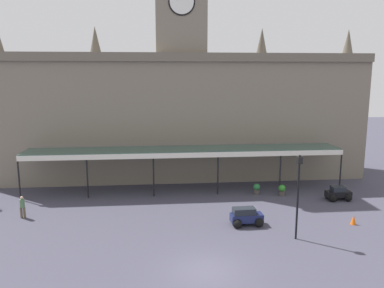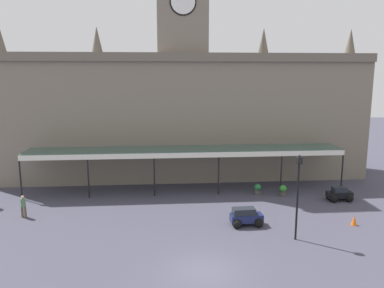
% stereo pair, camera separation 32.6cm
% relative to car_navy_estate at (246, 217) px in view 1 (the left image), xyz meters
% --- Properties ---
extents(ground_plane, '(140.00, 140.00, 0.00)m').
position_rel_car_navy_estate_xyz_m(ground_plane, '(-3.66, -6.13, -0.56)').
color(ground_plane, '#41404E').
extents(station_building, '(36.67, 6.66, 20.75)m').
position_rel_car_navy_estate_xyz_m(station_building, '(-3.66, 13.99, 6.36)').
color(station_building, slate).
rests_on(station_building, ground).
extents(entrance_canopy, '(28.19, 3.26, 3.89)m').
position_rel_car_navy_estate_xyz_m(entrance_canopy, '(-3.66, 8.43, 3.18)').
color(entrance_canopy, '#38564C').
rests_on(entrance_canopy, ground).
extents(car_navy_estate, '(2.29, 1.61, 1.27)m').
position_rel_car_navy_estate_xyz_m(car_navy_estate, '(0.00, 0.00, 0.00)').
color(car_navy_estate, '#19214C').
rests_on(car_navy_estate, ground).
extents(car_black_sedan, '(2.06, 1.54, 1.19)m').
position_rel_car_navy_estate_xyz_m(car_black_sedan, '(9.02, 4.68, -0.06)').
color(car_black_sedan, black).
rests_on(car_black_sedan, ground).
extents(pedestrian_crossing_forecourt, '(0.39, 0.34, 1.67)m').
position_rel_car_navy_estate_xyz_m(pedestrian_crossing_forecourt, '(-16.10, 2.90, 0.34)').
color(pedestrian_crossing_forecourt, brown).
rests_on(pedestrian_crossing_forecourt, ground).
extents(victorian_lamppost, '(0.30, 0.30, 5.56)m').
position_rel_car_navy_estate_xyz_m(victorian_lamppost, '(2.68, -2.58, 2.84)').
color(victorian_lamppost, black).
rests_on(victorian_lamppost, ground).
extents(traffic_cone, '(0.40, 0.40, 0.70)m').
position_rel_car_navy_estate_xyz_m(traffic_cone, '(7.61, -0.61, -0.22)').
color(traffic_cone, orange).
rests_on(traffic_cone, ground).
extents(planter_near_kerb, '(0.60, 0.60, 0.96)m').
position_rel_car_navy_estate_xyz_m(planter_near_kerb, '(4.68, 6.29, -0.07)').
color(planter_near_kerb, '#47423D').
rests_on(planter_near_kerb, ground).
extents(planter_by_canopy, '(0.60, 0.60, 0.96)m').
position_rel_car_navy_estate_xyz_m(planter_by_canopy, '(2.58, 6.86, -0.07)').
color(planter_by_canopy, '#47423D').
rests_on(planter_by_canopy, ground).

